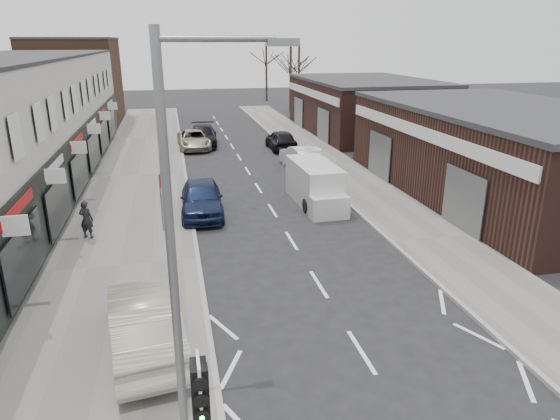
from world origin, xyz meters
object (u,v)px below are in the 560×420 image
traffic_light (201,402)px  street_lamp (182,247)px  parked_car_left_a (202,198)px  parked_car_left_c (194,140)px  white_van (315,185)px  parked_car_right_a (302,158)px  parked_car_left_b (203,136)px  warning_sign (161,184)px  pedestrian (86,219)px  parked_car_right_b (281,140)px  sedan_on_pavement (144,322)px

traffic_light → street_lamp: 2.52m
parked_car_left_a → parked_car_left_c: size_ratio=0.96×
traffic_light → parked_car_left_a: bearing=86.5°
traffic_light → white_van: bearing=68.0°
street_lamp → parked_car_right_a: 24.07m
street_lamp → parked_car_left_b: bearing=85.8°
warning_sign → pedestrian: warning_sign is taller
traffic_light → parked_car_right_b: 31.07m
warning_sign → parked_car_right_b: size_ratio=0.61×
street_lamp → sedan_on_pavement: street_lamp is taller
traffic_light → white_van: (6.76, 16.73, -1.45)m
white_van → parked_car_right_a: bearing=78.9°
traffic_light → warning_sign: bearing=93.1°
white_van → parked_car_left_b: bearing=104.1°
sedan_on_pavement → pedestrian: bearing=-80.9°
street_lamp → parked_car_right_b: bearing=74.4°
pedestrian → parked_car_left_a: (4.85, 2.31, -0.11)m
traffic_light → parked_car_right_b: (7.90, 30.01, -1.66)m
pedestrian → parked_car_left_c: bearing=-84.4°
white_van → parked_car_left_b: size_ratio=0.99×
traffic_light → parked_car_left_b: 33.02m
street_lamp → pedestrian: street_lamp is taller
parked_car_right_a → parked_car_left_a: bearing=41.5°
parked_car_left_c → parked_car_right_b: (6.46, -1.79, 0.06)m
parked_car_left_c → parked_car_left_b: bearing=53.9°
street_lamp → parked_car_left_a: (1.13, 14.94, -3.80)m
parked_car_left_a → parked_car_right_a: parked_car_left_a is taller
pedestrian → parked_car_right_a: bearing=-118.3°
parked_car_left_c → sedan_on_pavement: bearing=-97.4°
parked_car_left_c → pedestrian: bearing=-108.1°
parked_car_right_a → parked_car_right_b: bearing=-95.6°
white_van → parked_car_left_b: 16.81m
parked_car_left_b → parked_car_left_c: parked_car_left_b is taller
street_lamp → parked_car_left_a: bearing=85.7°
warning_sign → white_van: bearing=19.9°
white_van → parked_car_left_b: white_van is taller
traffic_light → parked_car_left_a: (1.00, 16.16, -1.60)m
parked_car_right_b → parked_car_left_c: bearing=-16.2°
warning_sign → parked_car_left_b: 19.18m
parked_car_left_b → parked_car_right_a: bearing=-54.2°
traffic_light → parked_car_left_c: bearing=87.4°
parked_car_left_a → parked_car_right_b: (6.90, 13.85, -0.06)m
traffic_light → warning_sign: size_ratio=1.15×
traffic_light → parked_car_right_a: bearing=71.5°
parked_car_left_c → parked_car_right_b: 6.71m
street_lamp → sedan_on_pavement: 5.54m
white_van → pedestrian: (-10.61, -2.88, -0.04)m
street_lamp → white_van: (6.89, 15.52, -3.65)m
white_van → parked_car_right_a: 6.94m
parked_car_left_b → parked_car_left_c: bearing=-120.1°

